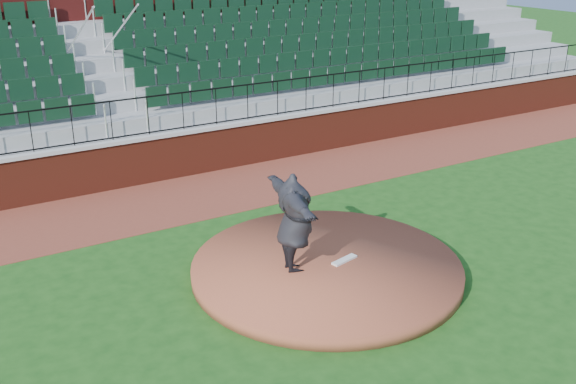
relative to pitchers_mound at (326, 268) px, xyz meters
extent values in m
plane|color=#194814|center=(-0.08, -0.17, -0.12)|extent=(90.00, 90.00, 0.00)
cube|color=brown|center=(-0.08, 5.23, -0.12)|extent=(34.00, 3.20, 0.01)
cube|color=maroon|center=(-0.08, 6.83, 0.47)|extent=(34.00, 0.35, 1.20)
cube|color=#B7B7B7|center=(-0.08, 6.83, 1.12)|extent=(34.00, 0.45, 0.10)
cube|color=maroon|center=(-0.08, 12.35, 2.62)|extent=(34.00, 0.50, 5.50)
cylinder|color=brown|center=(0.00, 0.00, 0.00)|extent=(5.26, 5.26, 0.25)
cube|color=silver|center=(0.34, -0.12, 0.14)|extent=(0.62, 0.28, 0.04)
imported|color=black|center=(-0.68, 0.08, 1.10)|extent=(1.14, 2.48, 1.95)
camera|label=1|loc=(-6.58, -9.56, 6.08)|focal=41.51mm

